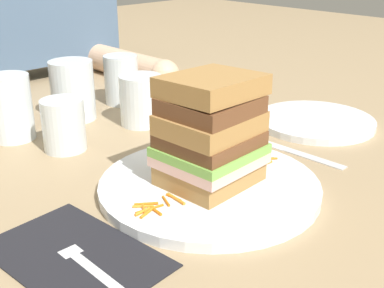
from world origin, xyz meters
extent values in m
plane|color=#9E8460|center=(0.00, 0.00, 0.00)|extent=(3.00, 3.00, 0.00)
cylinder|color=white|center=(-0.01, -0.03, 0.01)|extent=(0.27, 0.27, 0.01)
cube|color=#A87A42|center=(-0.01, -0.03, 0.02)|extent=(0.11, 0.10, 0.02)
cube|color=beige|center=(-0.01, -0.03, 0.04)|extent=(0.11, 0.11, 0.01)
cube|color=#7AB74C|center=(-0.01, -0.03, 0.05)|extent=(0.11, 0.11, 0.01)
cube|color=brown|center=(-0.01, -0.03, 0.07)|extent=(0.11, 0.10, 0.02)
cube|color=#A87A42|center=(-0.01, -0.03, 0.09)|extent=(0.11, 0.10, 0.02)
cube|color=brown|center=(-0.01, -0.03, 0.11)|extent=(0.10, 0.10, 0.02)
cube|color=#A87A42|center=(0.00, -0.03, 0.13)|extent=(0.11, 0.09, 0.03)
cylinder|color=orange|center=(-0.07, -0.04, 0.01)|extent=(0.01, 0.03, 0.00)
cylinder|color=orange|center=(-0.11, -0.03, 0.01)|extent=(0.01, 0.02, 0.00)
cylinder|color=orange|center=(-0.11, -0.04, 0.01)|extent=(0.03, 0.01, 0.00)
cylinder|color=orange|center=(-0.10, -0.02, 0.01)|extent=(0.02, 0.02, 0.00)
cylinder|color=orange|center=(-0.10, -0.02, 0.01)|extent=(0.02, 0.02, 0.00)
cylinder|color=orange|center=(-0.11, -0.03, 0.01)|extent=(0.02, 0.00, 0.00)
cylinder|color=orange|center=(-0.08, -0.03, 0.01)|extent=(0.01, 0.02, 0.00)
cylinder|color=orange|center=(-0.06, -0.03, 0.01)|extent=(0.00, 0.02, 0.00)
cylinder|color=orange|center=(-0.10, -0.04, 0.01)|extent=(0.01, 0.02, 0.00)
cylinder|color=orange|center=(-0.10, -0.03, 0.01)|extent=(0.03, 0.01, 0.00)
cylinder|color=orange|center=(0.08, -0.05, 0.01)|extent=(0.02, 0.01, 0.00)
cylinder|color=orange|center=(0.08, -0.02, 0.01)|extent=(0.02, 0.00, 0.00)
cylinder|color=orange|center=(0.06, -0.01, 0.01)|extent=(0.02, 0.03, 0.00)
cylinder|color=orange|center=(0.10, -0.04, 0.01)|extent=(0.02, 0.02, 0.00)
cylinder|color=orange|center=(0.09, -0.02, 0.01)|extent=(0.02, 0.03, 0.00)
cylinder|color=orange|center=(0.09, -0.04, 0.01)|extent=(0.03, 0.02, 0.00)
cube|color=black|center=(-0.20, -0.03, 0.00)|extent=(0.13, 0.19, 0.00)
cube|color=silver|center=(-0.20, -0.09, 0.00)|extent=(0.01, 0.11, 0.00)
cube|color=silver|center=(-0.20, -0.03, 0.00)|extent=(0.02, 0.02, 0.00)
cylinder|color=silver|center=(-0.19, 0.00, 0.00)|extent=(0.00, 0.04, 0.00)
cylinder|color=silver|center=(-0.19, 0.00, 0.00)|extent=(0.00, 0.04, 0.00)
cylinder|color=silver|center=(-0.20, 0.00, 0.00)|extent=(0.00, 0.04, 0.00)
cylinder|color=silver|center=(-0.20, 0.00, 0.00)|extent=(0.00, 0.04, 0.00)
cube|color=silver|center=(0.17, -0.06, 0.00)|extent=(0.02, 0.10, 0.00)
cube|color=silver|center=(0.17, 0.04, 0.00)|extent=(0.02, 0.11, 0.00)
cylinder|color=white|center=(0.09, 0.21, 0.04)|extent=(0.07, 0.07, 0.08)
cylinder|color=orange|center=(0.09, 0.21, 0.02)|extent=(0.06, 0.06, 0.04)
cylinder|color=silver|center=(-0.06, 0.21, 0.04)|extent=(0.06, 0.06, 0.07)
cylinder|color=silver|center=(0.02, 0.31, 0.05)|extent=(0.07, 0.07, 0.10)
cylinder|color=silver|center=(0.13, 0.33, 0.04)|extent=(0.06, 0.06, 0.09)
cylinder|color=silver|center=(-0.09, 0.30, 0.05)|extent=(0.06, 0.06, 0.10)
cylinder|color=white|center=(0.29, 0.01, 0.01)|extent=(0.19, 0.19, 0.01)
cylinder|color=#DBAD89|center=(0.25, 0.45, 0.03)|extent=(0.06, 0.23, 0.06)
sphere|color=#DBAD89|center=(0.25, 0.34, 0.03)|extent=(0.06, 0.06, 0.06)
camera|label=1|loc=(-0.40, -0.40, 0.28)|focal=47.01mm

